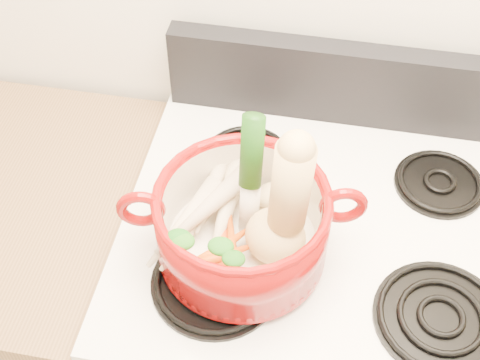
% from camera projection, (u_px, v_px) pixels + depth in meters
% --- Properties ---
extents(stove_body, '(0.76, 0.65, 0.92)m').
position_uv_depth(stove_body, '(313.00, 350.00, 1.60)').
color(stove_body, white).
rests_on(stove_body, floor).
extents(cooktop, '(0.78, 0.67, 0.03)m').
position_uv_depth(cooktop, '(333.00, 232.00, 1.24)').
color(cooktop, white).
rests_on(cooktop, stove_body).
extents(control_backsplash, '(0.76, 0.05, 0.18)m').
position_uv_depth(control_backsplash, '(353.00, 85.00, 1.36)').
color(control_backsplash, black).
rests_on(control_backsplash, cooktop).
extents(burner_front_left, '(0.22, 0.22, 0.02)m').
position_uv_depth(burner_front_left, '(216.00, 281.00, 1.15)').
color(burner_front_left, black).
rests_on(burner_front_left, cooktop).
extents(burner_front_right, '(0.22, 0.22, 0.02)m').
position_uv_depth(burner_front_right, '(441.00, 317.00, 1.10)').
color(burner_front_right, black).
rests_on(burner_front_right, cooktop).
extents(burner_back_left, '(0.17, 0.17, 0.02)m').
position_uv_depth(burner_back_left, '(247.00, 156.00, 1.34)').
color(burner_back_left, black).
rests_on(burner_back_left, cooktop).
extents(burner_back_right, '(0.17, 0.17, 0.02)m').
position_uv_depth(burner_back_right, '(440.00, 182.00, 1.29)').
color(burner_back_right, black).
rests_on(burner_back_right, cooktop).
extents(dutch_oven, '(0.35, 0.35, 0.14)m').
position_uv_depth(dutch_oven, '(242.00, 226.00, 1.12)').
color(dutch_oven, maroon).
rests_on(dutch_oven, burner_front_left).
extents(pot_handle_left, '(0.08, 0.04, 0.08)m').
position_uv_depth(pot_handle_left, '(141.00, 209.00, 1.08)').
color(pot_handle_left, maroon).
rests_on(pot_handle_left, dutch_oven).
extents(pot_handle_right, '(0.08, 0.04, 0.08)m').
position_uv_depth(pot_handle_right, '(343.00, 206.00, 1.09)').
color(pot_handle_right, maroon).
rests_on(pot_handle_right, dutch_oven).
extents(squash, '(0.15, 0.14, 0.27)m').
position_uv_depth(squash, '(277.00, 204.00, 1.04)').
color(squash, '#E0BC73').
rests_on(squash, dutch_oven).
extents(leek, '(0.04, 0.09, 0.25)m').
position_uv_depth(leek, '(250.00, 177.00, 1.09)').
color(leek, white).
rests_on(leek, dutch_oven).
extents(ginger, '(0.09, 0.08, 0.04)m').
position_uv_depth(ginger, '(275.00, 196.00, 1.19)').
color(ginger, tan).
rests_on(ginger, dutch_oven).
extents(parsnip_0, '(0.07, 0.20, 0.05)m').
position_uv_depth(parsnip_0, '(228.00, 210.00, 1.17)').
color(parsnip_0, beige).
rests_on(parsnip_0, dutch_oven).
extents(parsnip_1, '(0.10, 0.19, 0.05)m').
position_uv_depth(parsnip_1, '(192.00, 227.00, 1.14)').
color(parsnip_1, beige).
rests_on(parsnip_1, dutch_oven).
extents(parsnip_2, '(0.06, 0.22, 0.07)m').
position_uv_depth(parsnip_2, '(226.00, 206.00, 1.15)').
color(parsnip_2, '#EEE3C1').
rests_on(parsnip_2, dutch_oven).
extents(parsnip_3, '(0.12, 0.19, 0.06)m').
position_uv_depth(parsnip_3, '(183.00, 222.00, 1.13)').
color(parsnip_3, beige).
rests_on(parsnip_3, dutch_oven).
extents(parsnip_4, '(0.06, 0.20, 0.06)m').
position_uv_depth(parsnip_4, '(213.00, 185.00, 1.18)').
color(parsnip_4, beige).
rests_on(parsnip_4, dutch_oven).
extents(parsnip_5, '(0.17, 0.22, 0.06)m').
position_uv_depth(parsnip_5, '(207.00, 207.00, 1.13)').
color(parsnip_5, beige).
rests_on(parsnip_5, dutch_oven).
extents(carrot_0, '(0.06, 0.16, 0.05)m').
position_uv_depth(carrot_0, '(223.00, 241.00, 1.13)').
color(carrot_0, '#DA3D0A').
rests_on(carrot_0, dutch_oven).
extents(carrot_1, '(0.12, 0.13, 0.04)m').
position_uv_depth(carrot_1, '(215.00, 254.00, 1.10)').
color(carrot_1, orange).
rests_on(carrot_1, dutch_oven).
extents(carrot_2, '(0.06, 0.15, 0.04)m').
position_uv_depth(carrot_2, '(232.00, 252.00, 1.11)').
color(carrot_2, '#C44009').
rests_on(carrot_2, dutch_oven).
extents(carrot_3, '(0.13, 0.10, 0.04)m').
position_uv_depth(carrot_3, '(213.00, 260.00, 1.09)').
color(carrot_3, '#C9450A').
rests_on(carrot_3, dutch_oven).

